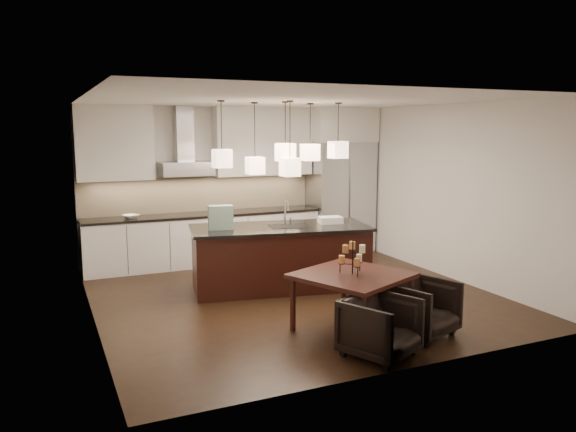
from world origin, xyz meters
name	(u,v)px	position (x,y,z in m)	size (l,w,h in m)	color
floor	(294,297)	(0.00, 0.00, -0.01)	(5.50, 5.50, 0.02)	black
ceiling	(294,99)	(0.00, 0.00, 2.81)	(5.50, 5.50, 0.02)	white
wall_back	(232,183)	(0.00, 2.76, 1.40)	(5.50, 0.02, 2.80)	silver
wall_front	(412,234)	(0.00, -2.76, 1.40)	(5.50, 0.02, 2.80)	silver
wall_left	(88,212)	(-2.76, 0.00, 1.40)	(0.02, 5.50, 2.80)	silver
wall_right	(449,192)	(2.76, 0.00, 1.40)	(0.02, 5.50, 2.80)	silver
refrigerator	(340,197)	(2.10, 2.38, 1.07)	(1.20, 0.72, 2.15)	#B7B7BA
fridge_panel	(341,125)	(2.10, 2.38, 2.47)	(1.26, 0.72, 0.65)	silver
lower_cabinets	(205,240)	(-0.62, 2.43, 0.44)	(4.21, 0.62, 0.88)	silver
countertop	(205,214)	(-0.62, 2.43, 0.90)	(4.21, 0.66, 0.04)	black
backsplash	(200,194)	(-0.62, 2.73, 1.24)	(4.21, 0.02, 0.63)	#C3B08F
upper_cab_left	(114,143)	(-2.10, 2.57, 2.17)	(1.25, 0.35, 1.25)	silver
upper_cab_right	(263,141)	(0.55, 2.57, 2.17)	(1.86, 0.35, 1.25)	silver
hood_canopy	(186,169)	(-0.93, 2.48, 1.72)	(0.90, 0.52, 0.24)	#B7B7BA
hood_chimney	(184,134)	(-0.93, 2.59, 2.32)	(0.30, 0.28, 0.96)	#B7B7BA
fruit_bowl	(131,216)	(-1.91, 2.38, 0.95)	(0.26, 0.26, 0.06)	silver
island_body	(280,258)	(0.00, 0.49, 0.46)	(2.59, 1.03, 0.91)	black
island_top	(280,228)	(0.00, 0.49, 0.93)	(2.67, 1.12, 0.04)	black
faucet	(285,212)	(0.12, 0.57, 1.15)	(0.10, 0.25, 0.39)	silver
tote_bag	(221,217)	(-0.90, 0.61, 1.13)	(0.35, 0.19, 0.35)	#1F5538
food_container	(330,220)	(0.82, 0.42, 1.00)	(0.35, 0.25, 0.10)	silver
dining_table	(352,302)	(0.06, -1.54, 0.35)	(1.17, 1.17, 0.70)	black
candelabra	(353,257)	(0.06, -1.54, 0.91)	(0.34, 0.34, 0.41)	black
candle_a	(359,258)	(0.18, -1.49, 0.87)	(0.07, 0.07, 0.09)	#F7E6B1
candle_b	(342,259)	(-0.04, -1.46, 0.87)	(0.07, 0.07, 0.09)	#CB7D37
candle_c	(357,262)	(0.05, -1.67, 0.87)	(0.07, 0.07, 0.09)	#AD6232
candle_d	(352,245)	(0.13, -1.42, 1.02)	(0.07, 0.07, 0.09)	#CB7D37
candle_e	(345,249)	(-0.05, -1.57, 1.02)	(0.07, 0.07, 0.09)	#AD6232
candle_f	(362,249)	(0.13, -1.65, 1.02)	(0.07, 0.07, 0.09)	#F7E6B1
armchair_left	(380,327)	(-0.07, -2.36, 0.32)	(0.69, 0.71, 0.65)	black
armchair_right	(421,308)	(0.72, -2.02, 0.33)	(0.71, 0.73, 0.66)	black
pendant_a	(222,159)	(-0.89, 0.50, 1.99)	(0.24, 0.24, 0.26)	beige
pendant_b	(255,166)	(-0.27, 0.84, 1.85)	(0.24, 0.24, 0.26)	beige
pendant_c	(285,152)	(0.05, 0.41, 2.07)	(0.24, 0.24, 0.26)	beige
pendant_d	(310,152)	(0.65, 0.79, 2.04)	(0.24, 0.24, 0.26)	beige
pendant_e	(338,150)	(0.95, 0.44, 2.09)	(0.24, 0.24, 0.26)	beige
pendant_f	(290,167)	(0.01, 0.16, 1.86)	(0.24, 0.24, 0.26)	beige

